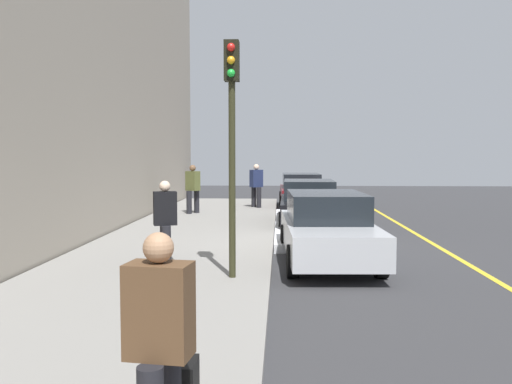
{
  "coord_description": "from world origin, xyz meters",
  "views": [
    {
      "loc": [
        13.05,
        -0.83,
        2.35
      ],
      "look_at": [
        -0.9,
        -1.45,
        1.39
      ],
      "focal_mm": 38.14,
      "sensor_mm": 36.0,
      "label": 1
    }
  ],
  "objects": [
    {
      "name": "ground_plane",
      "position": [
        0.0,
        0.0,
        0.0
      ],
      "size": [
        56.0,
        56.0,
        0.0
      ],
      "primitive_type": "plane",
      "color": "#333335"
    },
    {
      "name": "pedestrian_navy_coat",
      "position": [
        -9.53,
        -1.83,
        1.11
      ],
      "size": [
        0.53,
        0.57,
        1.8
      ],
      "color": "black",
      "rests_on": "sidewalk"
    },
    {
      "name": "pedestrian_black_coat",
      "position": [
        2.31,
        -3.14,
        1.04
      ],
      "size": [
        0.54,
        0.52,
        1.68
      ],
      "color": "black",
      "rests_on": "sidewalk"
    },
    {
      "name": "parked_car_maroon",
      "position": [
        -10.87,
        0.1,
        0.76
      ],
      "size": [
        4.72,
        1.95,
        1.51
      ],
      "color": "black",
      "rests_on": "ground"
    },
    {
      "name": "snow_bank_curb",
      "position": [
        -3.87,
        -0.7,
        0.11
      ],
      "size": [
        8.35,
        0.56,
        0.22
      ],
      "primitive_type": "cube",
      "color": "white",
      "rests_on": "ground"
    },
    {
      "name": "sidewalk",
      "position": [
        0.0,
        -3.3,
        0.07
      ],
      "size": [
        28.0,
        4.6,
        0.15
      ],
      "primitive_type": "cube",
      "color": "gray",
      "rests_on": "ground"
    },
    {
      "name": "lane_stripe_centre",
      "position": [
        0.0,
        3.2,
        0.0
      ],
      "size": [
        28.0,
        0.14,
        0.01
      ],
      "primitive_type": "cube",
      "color": "gold",
      "rests_on": "ground"
    },
    {
      "name": "parked_car_black",
      "position": [
        -4.61,
        0.1,
        0.76
      ],
      "size": [
        4.59,
        1.95,
        1.51
      ],
      "color": "black",
      "rests_on": "ground"
    },
    {
      "name": "traffic_light_pole",
      "position": [
        3.46,
        -1.68,
        2.99
      ],
      "size": [
        0.35,
        0.26,
        4.18
      ],
      "color": "#2D2D19",
      "rests_on": "sidewalk"
    },
    {
      "name": "parked_car_silver",
      "position": [
        1.23,
        0.19,
        0.76
      ],
      "size": [
        4.84,
        2.04,
        1.51
      ],
      "color": "black",
      "rests_on": "ground"
    },
    {
      "name": "pedestrian_brown_coat",
      "position": [
        9.36,
        -1.67,
        1.04
      ],
      "size": [
        0.54,
        0.48,
        1.66
      ],
      "color": "black",
      "rests_on": "sidewalk"
    },
    {
      "name": "pedestrian_olive_coat",
      "position": [
        -7.1,
        -4.1,
        1.12
      ],
      "size": [
        0.54,
        0.58,
        1.82
      ],
      "color": "black",
      "rests_on": "sidewalk"
    }
  ]
}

